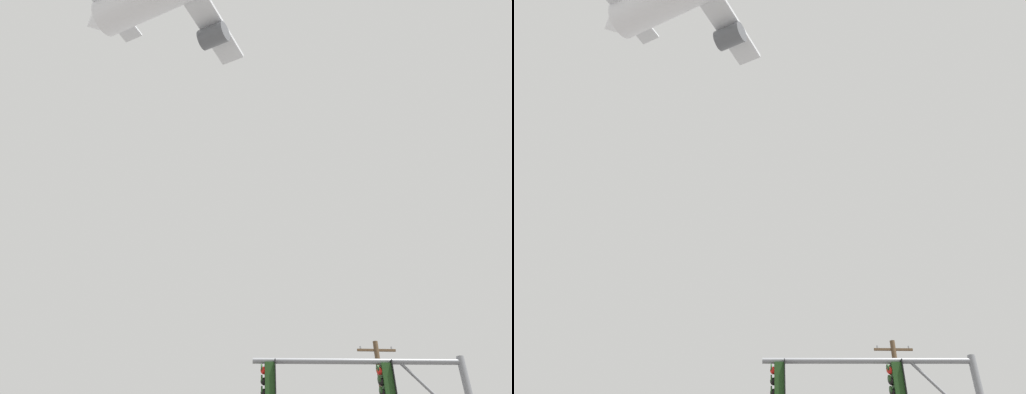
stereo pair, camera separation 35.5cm
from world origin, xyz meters
The scene contains 0 objects.
Camera 2 is at (-0.04, -4.52, 1.63)m, focal length 34.16 mm.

